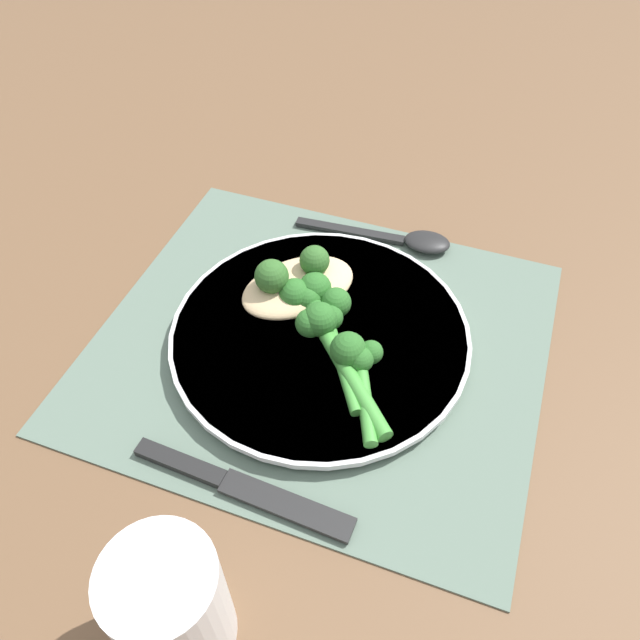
{
  "coord_description": "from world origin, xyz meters",
  "views": [
    {
      "loc": [
        -0.13,
        0.35,
        0.45
      ],
      "look_at": [
        0.0,
        0.0,
        0.03
      ],
      "focal_mm": 35.0,
      "sensor_mm": 36.0,
      "label": 1
    }
  ],
  "objects_px": {
    "broccoli_stalk_rear": "(309,299)",
    "water_glass": "(166,604)",
    "knife": "(238,486)",
    "plate": "(320,335)",
    "chicken_fillet": "(298,287)",
    "broccoli_stalk_right": "(329,337)",
    "broccoli_stalk_left": "(357,361)",
    "broccoli_stalk_front": "(332,318)",
    "spoon": "(409,239)"
  },
  "relations": [
    {
      "from": "spoon",
      "to": "broccoli_stalk_front",
      "type": "bearing_deg",
      "value": -17.32
    },
    {
      "from": "water_glass",
      "to": "broccoli_stalk_left",
      "type": "bearing_deg",
      "value": -101.66
    },
    {
      "from": "broccoli_stalk_right",
      "to": "knife",
      "type": "bearing_deg",
      "value": -142.49
    },
    {
      "from": "chicken_fillet",
      "to": "plate",
      "type": "bearing_deg",
      "value": 133.76
    },
    {
      "from": "plate",
      "to": "broccoli_stalk_left",
      "type": "xyz_separation_m",
      "value": [
        -0.04,
        0.03,
        0.02
      ]
    },
    {
      "from": "chicken_fillet",
      "to": "broccoli_stalk_rear",
      "type": "height_order",
      "value": "broccoli_stalk_rear"
    },
    {
      "from": "chicken_fillet",
      "to": "knife",
      "type": "xyz_separation_m",
      "value": [
        -0.03,
        0.2,
        -0.02
      ]
    },
    {
      "from": "broccoli_stalk_rear",
      "to": "spoon",
      "type": "xyz_separation_m",
      "value": [
        -0.06,
        -0.14,
        -0.02
      ]
    },
    {
      "from": "chicken_fillet",
      "to": "water_glass",
      "type": "height_order",
      "value": "water_glass"
    },
    {
      "from": "broccoli_stalk_right",
      "to": "chicken_fillet",
      "type": "bearing_deg",
      "value": 90.29
    },
    {
      "from": "broccoli_stalk_right",
      "to": "spoon",
      "type": "xyz_separation_m",
      "value": [
        -0.03,
        -0.17,
        -0.02
      ]
    },
    {
      "from": "broccoli_stalk_front",
      "to": "broccoli_stalk_left",
      "type": "relative_size",
      "value": 1.22
    },
    {
      "from": "broccoli_stalk_front",
      "to": "plate",
      "type": "bearing_deg",
      "value": -162.77
    },
    {
      "from": "plate",
      "to": "broccoli_stalk_rear",
      "type": "height_order",
      "value": "broccoli_stalk_rear"
    },
    {
      "from": "plate",
      "to": "chicken_fillet",
      "type": "height_order",
      "value": "chicken_fillet"
    },
    {
      "from": "broccoli_stalk_rear",
      "to": "broccoli_stalk_right",
      "type": "xyz_separation_m",
      "value": [
        -0.03,
        0.04,
        -0.0
      ]
    },
    {
      "from": "broccoli_stalk_rear",
      "to": "broccoli_stalk_front",
      "type": "xyz_separation_m",
      "value": [
        -0.03,
        0.01,
        -0.0
      ]
    },
    {
      "from": "water_glass",
      "to": "plate",
      "type": "bearing_deg",
      "value": -90.87
    },
    {
      "from": "chicken_fillet",
      "to": "water_glass",
      "type": "bearing_deg",
      "value": 95.92
    },
    {
      "from": "broccoli_stalk_right",
      "to": "broccoli_stalk_left",
      "type": "relative_size",
      "value": 1.19
    },
    {
      "from": "chicken_fillet",
      "to": "broccoli_stalk_right",
      "type": "xyz_separation_m",
      "value": [
        -0.05,
        0.05,
        0.0
      ]
    },
    {
      "from": "plate",
      "to": "water_glass",
      "type": "height_order",
      "value": "water_glass"
    },
    {
      "from": "chicken_fillet",
      "to": "broccoli_stalk_left",
      "type": "xyz_separation_m",
      "value": [
        -0.08,
        0.07,
        0.0
      ]
    },
    {
      "from": "broccoli_stalk_front",
      "to": "water_glass",
      "type": "relative_size",
      "value": 1.15
    },
    {
      "from": "broccoli_stalk_rear",
      "to": "broccoli_stalk_front",
      "type": "relative_size",
      "value": 0.96
    },
    {
      "from": "broccoli_stalk_rear",
      "to": "broccoli_stalk_front",
      "type": "bearing_deg",
      "value": -67.21
    },
    {
      "from": "chicken_fillet",
      "to": "broccoli_stalk_left",
      "type": "relative_size",
      "value": 1.37
    },
    {
      "from": "broccoli_stalk_rear",
      "to": "water_glass",
      "type": "height_order",
      "value": "water_glass"
    },
    {
      "from": "chicken_fillet",
      "to": "water_glass",
      "type": "distance_m",
      "value": 0.3
    },
    {
      "from": "plate",
      "to": "water_glass",
      "type": "bearing_deg",
      "value": 89.13
    },
    {
      "from": "plate",
      "to": "broccoli_stalk_left",
      "type": "relative_size",
      "value": 2.82
    },
    {
      "from": "chicken_fillet",
      "to": "broccoli_stalk_right",
      "type": "height_order",
      "value": "broccoli_stalk_right"
    },
    {
      "from": "plate",
      "to": "chicken_fillet",
      "type": "relative_size",
      "value": 2.06
    },
    {
      "from": "broccoli_stalk_front",
      "to": "water_glass",
      "type": "bearing_deg",
      "value": -124.9
    },
    {
      "from": "knife",
      "to": "spoon",
      "type": "height_order",
      "value": "spoon"
    },
    {
      "from": "broccoli_stalk_right",
      "to": "spoon",
      "type": "height_order",
      "value": "broccoli_stalk_right"
    },
    {
      "from": "broccoli_stalk_right",
      "to": "spoon",
      "type": "relative_size",
      "value": 0.68
    },
    {
      "from": "plate",
      "to": "knife",
      "type": "bearing_deg",
      "value": 86.54
    },
    {
      "from": "chicken_fillet",
      "to": "knife",
      "type": "height_order",
      "value": "chicken_fillet"
    },
    {
      "from": "broccoli_stalk_front",
      "to": "broccoli_stalk_right",
      "type": "distance_m",
      "value": 0.02
    },
    {
      "from": "broccoli_stalk_rear",
      "to": "water_glass",
      "type": "bearing_deg",
      "value": -129.81
    },
    {
      "from": "broccoli_stalk_right",
      "to": "knife",
      "type": "xyz_separation_m",
      "value": [
        0.02,
        0.15,
        -0.02
      ]
    },
    {
      "from": "plate",
      "to": "broccoli_stalk_front",
      "type": "xyz_separation_m",
      "value": [
        -0.01,
        -0.01,
        0.02
      ]
    },
    {
      "from": "broccoli_stalk_rear",
      "to": "water_glass",
      "type": "relative_size",
      "value": 1.11
    },
    {
      "from": "broccoli_stalk_front",
      "to": "water_glass",
      "type": "height_order",
      "value": "water_glass"
    },
    {
      "from": "knife",
      "to": "chicken_fillet",
      "type": "bearing_deg",
      "value": -169.91
    },
    {
      "from": "water_glass",
      "to": "knife",
      "type": "bearing_deg",
      "value": -86.93
    },
    {
      "from": "spoon",
      "to": "plate",
      "type": "bearing_deg",
      "value": -19.29
    },
    {
      "from": "plate",
      "to": "chicken_fillet",
      "type": "xyz_separation_m",
      "value": [
        0.04,
        -0.04,
        0.02
      ]
    },
    {
      "from": "broccoli_stalk_rear",
      "to": "knife",
      "type": "distance_m",
      "value": 0.18
    }
  ]
}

